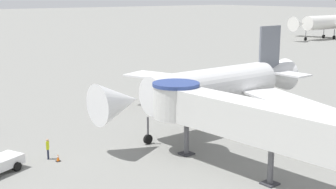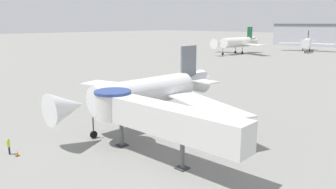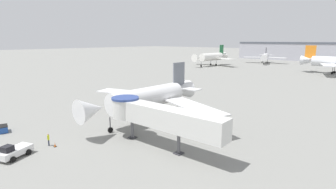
{
  "view_description": "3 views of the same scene",
  "coord_description": "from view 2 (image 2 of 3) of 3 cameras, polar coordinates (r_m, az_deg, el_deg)",
  "views": [
    {
      "loc": [
        30.37,
        -33.74,
        13.6
      ],
      "look_at": [
        -3.55,
        -6.19,
        4.17
      ],
      "focal_mm": 50.0,
      "sensor_mm": 36.0,
      "label": 1
    },
    {
      "loc": [
        29.55,
        -29.17,
        13.52
      ],
      "look_at": [
        -0.92,
        1.5,
        3.99
      ],
      "focal_mm": 35.0,
      "sensor_mm": 36.0,
      "label": 2
    },
    {
      "loc": [
        30.62,
        -32.41,
        14.59
      ],
      "look_at": [
        2.25,
        -1.06,
        5.71
      ],
      "focal_mm": 28.0,
      "sensor_mm": 36.0,
      "label": 3
    }
  ],
  "objects": [
    {
      "name": "traffic_cone_starboard_wing",
      "position": [
        37.41,
        8.94,
        -8.4
      ],
      "size": [
        0.4,
        0.4,
        0.67
      ],
      "color": "black",
      "rests_on": "ground_plane"
    },
    {
      "name": "main_airplane",
      "position": [
        44.19,
        -3.55,
        0.34
      ],
      "size": [
        31.16,
        25.11,
        10.16
      ],
      "rotation": [
        0.0,
        0.0,
        -0.01
      ],
      "color": "white",
      "rests_on": "ground_plane"
    },
    {
      "name": "jet_bridge",
      "position": [
        32.77,
        -2.9,
        -3.67
      ],
      "size": [
        18.95,
        4.14,
        6.13
      ],
      "rotation": [
        0.0,
        0.0,
        0.05
      ],
      "color": "silver",
      "rests_on": "ground_plane"
    },
    {
      "name": "traffic_cone_near_nose",
      "position": [
        37.75,
        -24.78,
        -9.28
      ],
      "size": [
        0.37,
        0.37,
        0.63
      ],
      "color": "black",
      "rests_on": "ground_plane"
    },
    {
      "name": "ground_plane",
      "position": [
        43.67,
        -0.53,
        -5.61
      ],
      "size": [
        800.0,
        800.0,
        0.0
      ],
      "primitive_type": "plane",
      "color": "gray"
    },
    {
      "name": "ground_crew_marshaller",
      "position": [
        38.3,
        -25.98,
        -7.92
      ],
      "size": [
        0.39,
        0.36,
        1.78
      ],
      "rotation": [
        0.0,
        0.0,
        2.51
      ],
      "color": "#1E2338",
      "rests_on": "ground_plane"
    },
    {
      "name": "background_jet_green_tail",
      "position": [
        147.94,
        11.89,
        8.89
      ],
      "size": [
        28.0,
        28.33,
        11.61
      ],
      "rotation": [
        0.0,
        0.0,
        -0.06
      ],
      "color": "white",
      "rests_on": "ground_plane"
    },
    {
      "name": "background_jet_black_tail",
      "position": [
        172.13,
        23.0,
        8.35
      ],
      "size": [
        24.74,
        26.64,
        9.5
      ],
      "rotation": [
        0.0,
        0.0,
        0.34
      ],
      "color": "white",
      "rests_on": "ground_plane"
    }
  ]
}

